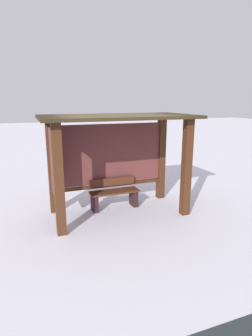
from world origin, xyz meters
name	(u,v)px	position (x,y,z in m)	size (l,w,h in m)	color
ground_plane	(119,213)	(0.00, 0.00, 0.00)	(60.00, 60.00, 0.00)	silver
bus_shelter	(111,145)	(-0.10, 0.20, 1.60)	(3.38, 1.77, 2.29)	#462513
bench_left_inside	(114,195)	(0.00, 0.34, 0.34)	(1.22, 0.39, 0.73)	#522919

